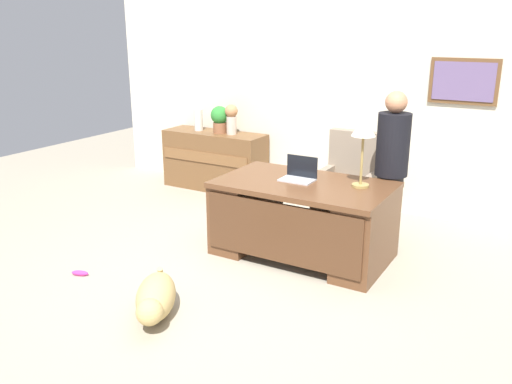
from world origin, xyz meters
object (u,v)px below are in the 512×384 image
at_px(person_standing, 391,170).
at_px(credenza, 215,161).
at_px(dog_lying, 155,298).
at_px(desk_lamp, 364,131).
at_px(vase_empty, 198,120).
at_px(armchair, 349,188).
at_px(vase_with_flowers, 231,118).
at_px(desk, 302,217).
at_px(potted_plant, 220,118).
at_px(laptop, 299,174).
at_px(dog_toy_bone, 80,273).

bearing_deg(person_standing, credenza, 163.21).
relative_size(dog_lying, desk_lamp, 1.07).
height_order(desk_lamp, vase_empty, desk_lamp).
bearing_deg(armchair, desk_lamp, -63.09).
relative_size(armchair, vase_with_flowers, 2.74).
height_order(desk, dog_lying, desk).
distance_m(credenza, person_standing, 2.82).
xyz_separation_m(dog_lying, potted_plant, (-1.46, 3.08, 0.83)).
bearing_deg(vase_empty, credenza, -0.30).
relative_size(laptop, desk_lamp, 0.49).
height_order(vase_empty, dog_toy_bone, vase_empty).
height_order(armchair, person_standing, person_standing).
bearing_deg(desk, person_standing, 45.39).
bearing_deg(credenza, dog_toy_bone, -80.28).
height_order(credenza, laptop, laptop).
relative_size(person_standing, dog_lying, 2.26).
xyz_separation_m(laptop, vase_with_flowers, (-1.67, 1.37, 0.21)).
xyz_separation_m(desk, vase_empty, (-2.29, 1.46, 0.54)).
bearing_deg(potted_plant, desk_lamp, -27.98).
xyz_separation_m(person_standing, dog_lying, (-1.12, -2.27, -0.65)).
distance_m(laptop, vase_with_flowers, 2.17).
xyz_separation_m(desk, dog_lying, (-0.47, -1.62, -0.25)).
distance_m(desk_lamp, vase_with_flowers, 2.62).
height_order(dog_lying, laptop, laptop).
xyz_separation_m(person_standing, vase_with_flowers, (-2.39, 0.81, 0.20)).
bearing_deg(armchair, vase_with_flowers, 163.41).
xyz_separation_m(credenza, potted_plant, (0.09, 0.00, 0.59)).
distance_m(armchair, vase_empty, 2.53).
relative_size(desk, dog_toy_bone, 10.20).
xyz_separation_m(desk_lamp, dog_toy_bone, (-2.04, -1.59, -1.24)).
bearing_deg(laptop, desk, -46.77).
bearing_deg(dog_toy_bone, armchair, 54.32).
height_order(credenza, dog_toy_bone, credenza).
relative_size(credenza, vase_with_flowers, 3.65).
height_order(desk, potted_plant, potted_plant).
height_order(desk, vase_with_flowers, vase_with_flowers).
bearing_deg(dog_lying, potted_plant, 115.41).
relative_size(dog_lying, potted_plant, 1.95).
distance_m(dog_lying, laptop, 1.86).
bearing_deg(desk, credenza, 144.24).
relative_size(dog_lying, dog_toy_bone, 4.36).
xyz_separation_m(dog_lying, vase_empty, (-1.81, 3.08, 0.78)).
relative_size(armchair, person_standing, 0.68).
bearing_deg(laptop, credenza, 144.80).
bearing_deg(desk, vase_empty, 147.39).
distance_m(desk, vase_with_flowers, 2.36).
bearing_deg(person_standing, dog_lying, -116.21).
relative_size(dog_lying, vase_empty, 2.36).
bearing_deg(desk, dog_toy_bone, -137.19).
xyz_separation_m(person_standing, vase_empty, (-2.93, 0.81, 0.13)).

